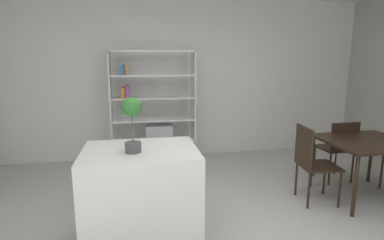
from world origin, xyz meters
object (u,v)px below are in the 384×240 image
Objects in this scene: open_bookshelf at (152,115)px; dining_chair_island_side at (311,158)px; dining_table at (367,146)px; dining_chair_far at (339,145)px; potted_plant_on_island at (132,118)px; kitchen_island at (142,197)px.

open_bookshelf reaches higher than dining_chair_island_side.
dining_table is 1.17× the size of dining_chair_far.
dining_chair_island_side is at bearing -44.94° from open_bookshelf.
open_bookshelf is 2.56m from dining_chair_island_side.
open_bookshelf is at bearing 83.13° from potted_plant_on_island.
kitchen_island is 2.12× the size of potted_plant_on_island.
open_bookshelf is 3.12m from dining_table.
dining_chair_island_side reaches higher than kitchen_island.
dining_table is at bearing 11.22° from potted_plant_on_island.
dining_chair_island_side is (-0.74, 0.01, -0.12)m from dining_table.
open_bookshelf is 1.98× the size of dining_chair_island_side.
kitchen_island is at bearing 17.15° from dining_chair_far.
open_bookshelf is 1.80× the size of dining_table.
potted_plant_on_island is 2.26m from dining_chair_island_side.
kitchen_island is 0.77m from potted_plant_on_island.
open_bookshelf reaches higher than potted_plant_on_island.
potted_plant_on_island is 2.42m from open_bookshelf.
dining_table is at bearing 9.83° from kitchen_island.
open_bookshelf is at bearing 51.78° from dining_chair_island_side.
open_bookshelf is (0.23, 2.29, 0.37)m from kitchen_island.
dining_chair_island_side is at bearing 15.33° from potted_plant_on_island.
dining_table is at bearing 87.05° from dining_chair_far.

